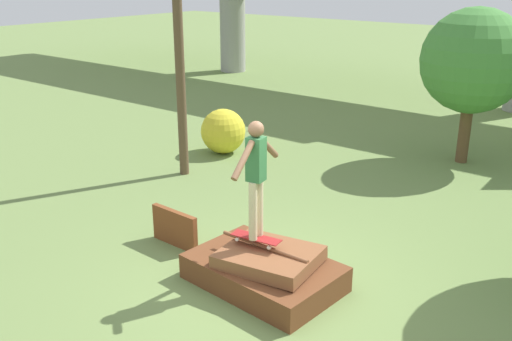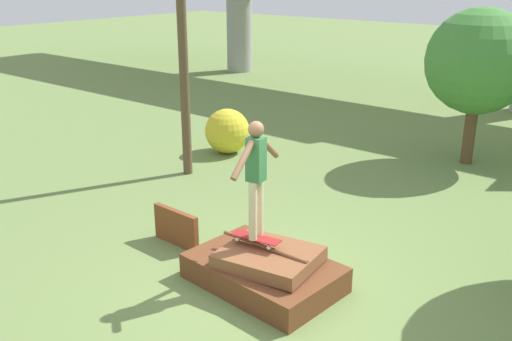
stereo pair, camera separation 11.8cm
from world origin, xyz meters
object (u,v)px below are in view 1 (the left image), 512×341
(skateboard, at_px, (256,238))
(skater, at_px, (256,172))
(tree_behind_left, at_px, (474,61))
(bush_yellow_flowering, at_px, (223,131))

(skateboard, distance_m, skater, 1.00)
(skateboard, xyz_separation_m, tree_behind_left, (0.43, 7.30, 1.65))
(skateboard, relative_size, bush_yellow_flowering, 0.69)
(skateboard, bearing_deg, skater, 90.00)
(skateboard, distance_m, bush_yellow_flowering, 6.23)
(skater, xyz_separation_m, tree_behind_left, (0.43, 7.30, 0.65))
(skateboard, bearing_deg, bush_yellow_flowering, 135.55)
(bush_yellow_flowering, bearing_deg, tree_behind_left, 31.10)
(skateboard, relative_size, tree_behind_left, 0.21)
(tree_behind_left, height_order, bush_yellow_flowering, tree_behind_left)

